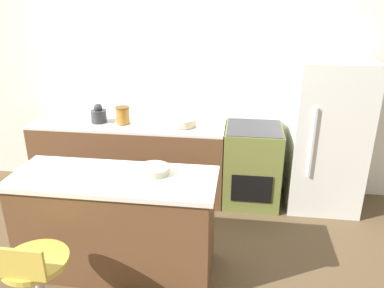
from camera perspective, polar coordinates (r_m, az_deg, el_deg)
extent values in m
plane|color=brown|center=(4.32, -6.03, -9.62)|extent=(14.00, 14.00, 0.00)
cube|color=white|center=(4.47, -4.59, 9.51)|extent=(8.00, 0.06, 2.60)
cube|color=brown|center=(4.50, -9.33, -2.33)|extent=(2.21, 0.64, 0.86)
cube|color=white|center=(4.34, -9.68, 3.05)|extent=(2.21, 0.64, 0.03)
cube|color=#9EA3A8|center=(4.46, -14.45, 3.44)|extent=(0.44, 0.35, 0.01)
cube|color=brown|center=(3.29, -11.35, -12.12)|extent=(1.60, 0.60, 0.85)
cube|color=white|center=(3.07, -11.95, -5.18)|extent=(1.66, 0.63, 0.04)
cube|color=olive|center=(4.31, 9.11, -3.19)|extent=(0.62, 0.64, 0.89)
cube|color=black|center=(4.07, 9.05, -6.79)|extent=(0.43, 0.01, 0.31)
cube|color=#333338|center=(4.14, 9.47, 2.45)|extent=(0.59, 0.61, 0.01)
cube|color=silver|center=(4.27, 19.91, 0.99)|extent=(0.75, 0.62, 1.64)
cube|color=silver|center=(3.92, 17.91, 0.07)|extent=(0.02, 0.02, 0.74)
cylinder|color=gold|center=(2.86, -22.79, -16.15)|extent=(0.45, 0.45, 0.04)
cube|color=gold|center=(2.66, -25.30, -16.23)|extent=(0.39, 0.02, 0.22)
cylinder|color=#333338|center=(4.38, -14.01, 4.13)|extent=(0.17, 0.17, 0.14)
sphere|color=#333338|center=(4.35, -14.12, 5.39)|extent=(0.10, 0.10, 0.10)
cylinder|color=#C1B28E|center=(4.13, -1.27, 3.32)|extent=(0.27, 0.27, 0.08)
cylinder|color=#9E6623|center=(4.27, -10.48, 4.25)|extent=(0.15, 0.15, 0.17)
cylinder|color=brown|center=(4.25, -10.57, 5.47)|extent=(0.16, 0.16, 0.02)
cylinder|color=beige|center=(3.05, -5.88, -3.93)|extent=(0.26, 0.26, 0.06)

